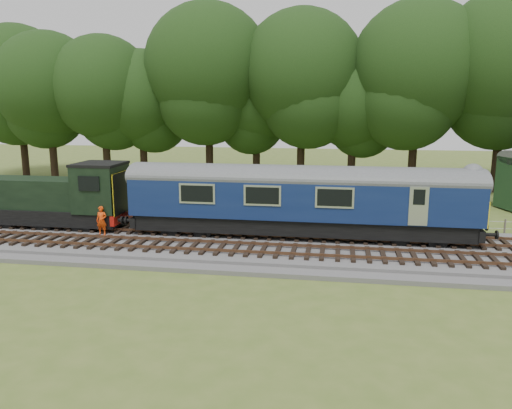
# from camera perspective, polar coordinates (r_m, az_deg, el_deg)

# --- Properties ---
(ground) EXTENTS (120.00, 120.00, 0.00)m
(ground) POSITION_cam_1_polar(r_m,az_deg,el_deg) (25.62, 2.99, -5.11)
(ground) COLOR #4F6525
(ground) RESTS_ON ground
(ballast) EXTENTS (70.00, 7.00, 0.35)m
(ballast) POSITION_cam_1_polar(r_m,az_deg,el_deg) (25.57, 2.99, -4.74)
(ballast) COLOR #4C4C4F
(ballast) RESTS_ON ground
(track_north) EXTENTS (67.20, 2.40, 0.21)m
(track_north) POSITION_cam_1_polar(r_m,az_deg,el_deg) (26.85, 3.33, -3.43)
(track_north) COLOR black
(track_north) RESTS_ON ballast
(track_south) EXTENTS (67.20, 2.40, 0.21)m
(track_south) POSITION_cam_1_polar(r_m,az_deg,el_deg) (23.98, 2.57, -5.23)
(track_south) COLOR black
(track_south) RESTS_ON ballast
(fence) EXTENTS (64.00, 0.12, 1.00)m
(fence) POSITION_cam_1_polar(r_m,az_deg,el_deg) (29.94, 3.95, -2.70)
(fence) COLOR #6B6054
(fence) RESTS_ON ground
(tree_line) EXTENTS (70.00, 8.00, 18.00)m
(tree_line) POSITION_cam_1_polar(r_m,az_deg,el_deg) (47.06, 5.99, 2.42)
(tree_line) COLOR black
(tree_line) RESTS_ON ground
(dmu_railcar) EXTENTS (18.05, 2.86, 3.88)m
(dmu_railcar) POSITION_cam_1_polar(r_m,az_deg,el_deg) (26.31, 5.09, 1.13)
(dmu_railcar) COLOR black
(dmu_railcar) RESTS_ON ground
(shunter_loco) EXTENTS (8.91, 2.60, 3.38)m
(shunter_loco) POSITION_cam_1_polar(r_m,az_deg,el_deg) (30.74, -21.78, 0.64)
(shunter_loco) COLOR black
(shunter_loco) RESTS_ON ground
(worker) EXTENTS (0.59, 0.40, 1.57)m
(worker) POSITION_cam_1_polar(r_m,az_deg,el_deg) (28.05, -17.23, -1.77)
(worker) COLOR #F7450D
(worker) RESTS_ON ballast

